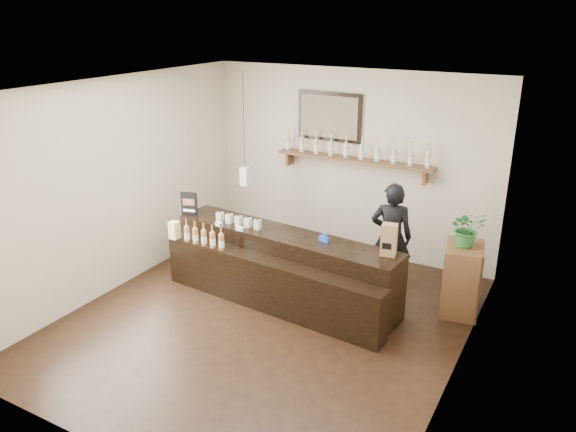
% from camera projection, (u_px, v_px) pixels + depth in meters
% --- Properties ---
extents(ground, '(5.00, 5.00, 0.00)m').
position_uv_depth(ground, '(266.00, 321.00, 6.85)').
color(ground, black).
rests_on(ground, ground).
extents(room_shell, '(5.00, 5.00, 5.00)m').
position_uv_depth(room_shell, '(264.00, 188.00, 6.26)').
color(room_shell, beige).
rests_on(room_shell, ground).
extents(back_wall_decor, '(2.66, 0.96, 1.69)m').
position_uv_depth(back_wall_decor, '(338.00, 140.00, 8.27)').
color(back_wall_decor, brown).
rests_on(back_wall_decor, ground).
extents(counter, '(3.20, 1.11, 1.03)m').
position_uv_depth(counter, '(280.00, 270.00, 7.25)').
color(counter, black).
rests_on(counter, ground).
extents(promo_sign, '(0.23, 0.08, 0.33)m').
position_uv_depth(promo_sign, '(189.00, 204.00, 7.75)').
color(promo_sign, black).
rests_on(promo_sign, counter).
extents(paper_bag, '(0.20, 0.16, 0.39)m').
position_uv_depth(paper_bag, '(389.00, 240.00, 6.47)').
color(paper_bag, olive).
rests_on(paper_bag, counter).
extents(tape_dispenser, '(0.14, 0.08, 0.11)m').
position_uv_depth(tape_dispenser, '(324.00, 238.00, 6.91)').
color(tape_dispenser, blue).
rests_on(tape_dispenser, counter).
extents(side_cabinet, '(0.55, 0.68, 0.89)m').
position_uv_depth(side_cabinet, '(462.00, 279.00, 6.93)').
color(side_cabinet, brown).
rests_on(side_cabinet, ground).
extents(potted_plant, '(0.53, 0.50, 0.45)m').
position_uv_depth(potted_plant, '(468.00, 229.00, 6.70)').
color(potted_plant, '#2A6A2C').
rests_on(potted_plant, side_cabinet).
extents(shopkeeper, '(0.70, 0.55, 1.69)m').
position_uv_depth(shopkeeper, '(392.00, 230.00, 7.37)').
color(shopkeeper, black).
rests_on(shopkeeper, ground).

